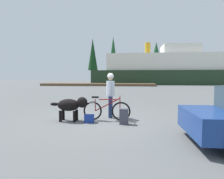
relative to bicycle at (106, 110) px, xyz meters
name	(u,v)px	position (x,y,z in m)	size (l,w,h in m)	color
ground_plane	(98,120)	(-0.33, 0.09, -0.37)	(160.00, 160.00, 0.00)	#595B5B
bicycle	(106,110)	(0.00, 0.00, 0.00)	(1.72, 0.44, 0.90)	black
person_cyclist	(110,91)	(0.10, 0.51, 0.66)	(0.32, 0.53, 1.72)	navy
dog	(71,105)	(-1.22, -0.22, 0.20)	(1.36, 0.50, 0.87)	black
backpack	(124,116)	(0.65, -0.45, -0.11)	(0.28, 0.20, 0.52)	#3F3F4C
handbag_pannier	(89,119)	(-0.55, -0.37, -0.23)	(0.32, 0.18, 0.28)	navy
dock_pier	(98,85)	(-4.57, 23.73, -0.17)	(19.08, 2.91, 0.40)	brown
ferry_boat	(165,70)	(7.89, 30.94, 2.51)	(28.48, 8.12, 8.32)	#1E331E
sailboat_moored	(175,82)	(10.15, 31.79, 0.11)	(7.37, 2.06, 7.30)	navy
pine_tree_far_left	(93,55)	(-10.18, 46.67, 7.64)	(2.88, 2.88, 12.73)	#4C331E
pine_tree_center	(113,54)	(-4.09, 46.61, 7.69)	(2.89, 2.89, 13.07)	#4C331E
pine_tree_far_right	(156,58)	(7.96, 44.77, 6.18)	(4.34, 4.34, 10.96)	#4C331E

